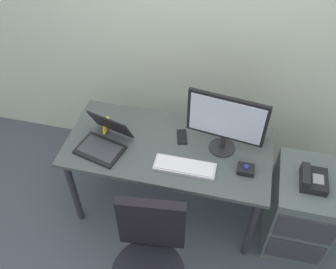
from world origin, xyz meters
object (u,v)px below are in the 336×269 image
office_chair (150,268)px  monitor_main (226,121)px  laptop (104,140)px  banana (106,125)px  coffee_mug (259,134)px  trackball_mouse (246,169)px  cell_phone (182,137)px  file_cabinet (299,209)px  keyboard (185,167)px  desk_phone (313,179)px

office_chair → monitor_main: bearing=69.6°
laptop → banana: size_ratio=2.00×
laptop → monitor_main: bearing=11.3°
office_chair → monitor_main: (0.31, 0.82, 0.57)m
coffee_mug → banana: 1.10m
trackball_mouse → coffee_mug: coffee_mug is taller
office_chair → cell_phone: bearing=89.1°
file_cabinet → monitor_main: (-0.62, 0.11, 0.65)m
coffee_mug → banana: size_ratio=0.57×
file_cabinet → trackball_mouse: bearing=-172.5°
keyboard → laptop: (-0.59, 0.07, 0.04)m
desk_phone → office_chair: bearing=-142.8°
file_cabinet → coffee_mug: (-0.38, 0.25, 0.44)m
desk_phone → cell_phone: (-0.90, 0.17, 0.01)m
laptop → cell_phone: (0.51, 0.20, -0.05)m
file_cabinet → cell_phone: cell_phone is taller
monitor_main → laptop: 0.85m
file_cabinet → coffee_mug: coffee_mug is taller
office_chair → laptop: (-0.50, 0.66, 0.35)m
cell_phone → laptop: bearing=-173.7°
office_chair → laptop: laptop is taller
keyboard → coffee_mug: bearing=39.6°
file_cabinet → banana: 1.53m
banana → office_chair: bearing=-56.7°
trackball_mouse → coffee_mug: 0.32m
keyboard → coffee_mug: size_ratio=3.82×
monitor_main → laptop: size_ratio=1.37×
office_chair → cell_phone: size_ratio=6.61×
coffee_mug → cell_phone: bearing=-168.7°
monitor_main → file_cabinet: bearing=-10.0°
office_chair → coffee_mug: 1.16m
keyboard → banana: bearing=159.1°
file_cabinet → laptop: size_ratio=1.80×
desk_phone → banana: 1.47m
trackball_mouse → coffee_mug: bearing=79.2°
office_chair → coffee_mug: (0.54, 0.97, 0.35)m
office_chair → banana: office_chair is taller
trackball_mouse → banana: trackball_mouse is taller
desk_phone → laptop: (-1.41, -0.04, 0.06)m
monitor_main → cell_phone: monitor_main is taller
file_cabinet → banana: banana is taller
file_cabinet → coffee_mug: 0.63m
coffee_mug → trackball_mouse: bearing=-100.8°
office_chair → cell_phone: office_chair is taller
coffee_mug → file_cabinet: bearing=-33.7°
trackball_mouse → desk_phone: bearing=5.5°
banana → coffee_mug: bearing=6.9°
office_chair → keyboard: (0.09, 0.59, 0.31)m
keyboard → laptop: bearing=173.2°
file_cabinet → desk_phone: bearing=-116.8°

